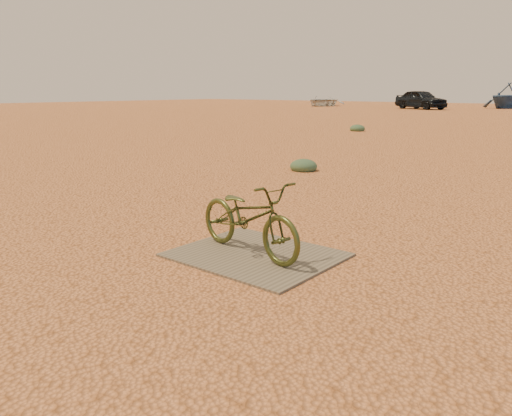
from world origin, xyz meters
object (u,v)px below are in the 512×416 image
Objects in this scene: car at (421,99)px; boat_far_left at (506,95)px; bicycle at (249,217)px; plywood_board at (256,255)px; boat_near_left at (322,101)px.

car is 1.12× the size of boat_far_left.
bicycle is 45.28m from boat_far_left.
plywood_board is 0.37× the size of boat_far_left.
boat_far_left is at bearing 100.63° from plywood_board.
bicycle is 40.87m from car.
plywood_board is at bearing -63.38° from boat_far_left.
bicycle is at bearing -153.13° from plywood_board.
car reaches higher than bicycle.
boat_near_left is at bearing -148.85° from boat_far_left.
car is (-13.52, 38.57, 0.40)m from bicycle.
boat_far_left is (16.02, 4.34, 0.60)m from boat_near_left.
car is at bearing 109.42° from plywood_board.
plywood_board is 0.33× the size of car.
boat_far_left reaches higher than plywood_board.
car reaches higher than plywood_board.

